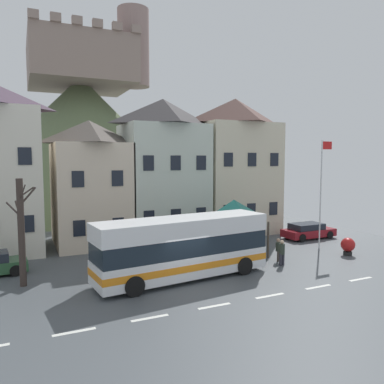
% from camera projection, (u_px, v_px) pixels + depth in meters
% --- Properties ---
extents(ground_plane, '(40.00, 60.00, 0.07)m').
position_uv_depth(ground_plane, '(189.00, 288.00, 19.16)').
color(ground_plane, '#494F54').
extents(townhouse_02, '(5.32, 6.49, 9.40)m').
position_uv_depth(townhouse_02, '(90.00, 183.00, 28.63)').
color(townhouse_02, beige).
rests_on(townhouse_02, ground_plane).
extents(townhouse_03, '(6.34, 5.28, 11.26)m').
position_uv_depth(townhouse_03, '(163.00, 170.00, 30.37)').
color(townhouse_03, beige).
rests_on(townhouse_03, ground_plane).
extents(townhouse_04, '(6.68, 5.40, 11.73)m').
position_uv_depth(townhouse_04, '(235.00, 166.00, 33.20)').
color(townhouse_04, beige).
rests_on(townhouse_04, ground_plane).
extents(hilltop_castle, '(34.02, 34.02, 25.53)m').
position_uv_depth(hilltop_castle, '(82.00, 139.00, 49.65)').
color(hilltop_castle, '#586745').
rests_on(hilltop_castle, ground_plane).
extents(transit_bus, '(9.97, 3.46, 3.35)m').
position_uv_depth(transit_bus, '(183.00, 248.00, 20.39)').
color(transit_bus, white).
rests_on(transit_bus, ground_plane).
extents(bus_shelter, '(3.60, 3.60, 3.77)m').
position_uv_depth(bus_shelter, '(234.00, 210.00, 25.38)').
color(bus_shelter, '#473D33').
rests_on(bus_shelter, ground_plane).
extents(parked_car_01, '(4.37, 2.00, 1.25)m').
position_uv_depth(parked_car_01, '(308.00, 231.00, 30.80)').
color(parked_car_01, maroon).
rests_on(parked_car_01, ground_plane).
extents(parked_car_02, '(3.96, 2.20, 1.29)m').
position_uv_depth(parked_car_02, '(233.00, 237.00, 28.35)').
color(parked_car_02, silver).
rests_on(parked_car_02, ground_plane).
extents(pedestrian_00, '(0.31, 0.29, 1.50)m').
position_uv_depth(pedestrian_00, '(257.00, 243.00, 25.21)').
color(pedestrian_00, '#2D2D38').
rests_on(pedestrian_00, ground_plane).
extents(pedestrian_01, '(0.32, 0.32, 1.48)m').
position_uv_depth(pedestrian_01, '(278.00, 248.00, 23.90)').
color(pedestrian_01, '#38332D').
rests_on(pedestrian_01, ground_plane).
extents(pedestrian_02, '(0.39, 0.34, 1.57)m').
position_uv_depth(pedestrian_02, '(282.00, 252.00, 22.99)').
color(pedestrian_02, '#2D2D38').
rests_on(pedestrian_02, ground_plane).
extents(public_bench, '(1.58, 0.48, 0.87)m').
position_uv_depth(public_bench, '(250.00, 240.00, 28.20)').
color(public_bench, brown).
rests_on(public_bench, ground_plane).
extents(flagpole, '(0.95, 0.10, 7.82)m').
position_uv_depth(flagpole, '(322.00, 187.00, 27.03)').
color(flagpole, silver).
rests_on(flagpole, ground_plane).
extents(harbour_buoy, '(0.94, 0.94, 1.19)m').
position_uv_depth(harbour_buoy, '(348.00, 245.00, 25.45)').
color(harbour_buoy, black).
rests_on(harbour_buoy, ground_plane).
extents(bare_tree_00, '(1.46, 1.78, 5.55)m').
position_uv_depth(bare_tree_00, '(21.00, 231.00, 19.10)').
color(bare_tree_00, '#382D28').
rests_on(bare_tree_00, ground_plane).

